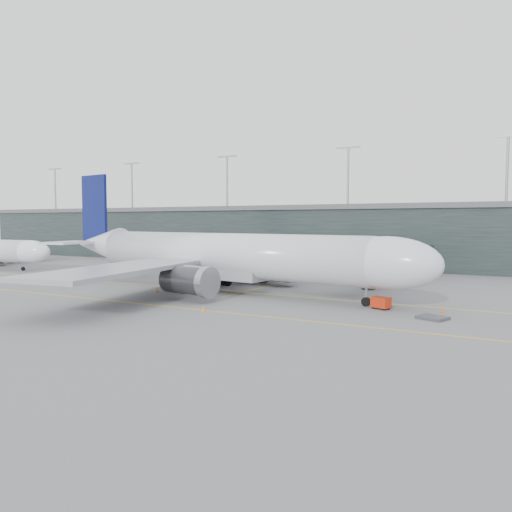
% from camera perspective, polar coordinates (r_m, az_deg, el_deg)
% --- Properties ---
extents(ground, '(320.00, 320.00, 0.00)m').
position_cam_1_polar(ground, '(84.66, -3.19, -3.60)').
color(ground, '#5E5E63').
rests_on(ground, ground).
extents(taxiline_a, '(160.00, 0.25, 0.02)m').
position_cam_1_polar(taxiline_a, '(81.31, -4.67, -3.92)').
color(taxiline_a, yellow).
rests_on(taxiline_a, ground).
extents(taxiline_b, '(160.00, 0.25, 0.02)m').
position_cam_1_polar(taxiline_b, '(68.65, -12.04, -5.46)').
color(taxiline_b, yellow).
rests_on(taxiline_b, ground).
extents(taxiline_lead_main, '(0.25, 60.00, 0.02)m').
position_cam_1_polar(taxiline_lead_main, '(100.02, 5.31, -2.44)').
color(taxiline_lead_main, yellow).
rests_on(taxiline_lead_main, ground).
extents(taxiline_lead_adj, '(0.25, 60.00, 0.02)m').
position_cam_1_polar(taxiline_lead_adj, '(150.57, -23.91, -0.60)').
color(taxiline_lead_adj, yellow).
rests_on(taxiline_lead_adj, ground).
extents(terminal, '(240.00, 36.00, 29.00)m').
position_cam_1_polar(terminal, '(136.72, 9.70, 2.45)').
color(terminal, black).
rests_on(terminal, ground).
extents(main_aircraft, '(72.16, 67.28, 20.24)m').
position_cam_1_polar(main_aircraft, '(80.04, -4.00, 0.04)').
color(main_aircraft, silver).
rests_on(main_aircraft, ground).
extents(jet_bridge, '(6.87, 43.96, 6.04)m').
position_cam_1_polar(jet_bridge, '(96.24, 15.40, -0.12)').
color(jet_bridge, '#28292D').
rests_on(jet_bridge, ground).
extents(gse_cart, '(2.64, 2.16, 1.55)m').
position_cam_1_polar(gse_cart, '(65.71, 14.08, -5.17)').
color(gse_cart, '#B9270D').
rests_on(gse_cart, ground).
extents(baggage_dolly, '(3.79, 3.46, 0.31)m').
position_cam_1_polar(baggage_dolly, '(60.91, 19.54, -6.64)').
color(baggage_dolly, '#3E3D43').
rests_on(baggage_dolly, ground).
extents(uld_a, '(2.49, 2.18, 1.94)m').
position_cam_1_polar(uld_a, '(95.98, -3.06, -2.09)').
color(uld_a, '#323237').
rests_on(uld_a, ground).
extents(uld_b, '(2.67, 2.44, 1.97)m').
position_cam_1_polar(uld_b, '(96.48, -0.57, -2.04)').
color(uld_b, '#323237').
rests_on(uld_b, ground).
extents(uld_c, '(2.72, 2.40, 2.09)m').
position_cam_1_polar(uld_c, '(91.85, 0.72, -2.31)').
color(uld_c, '#323237').
rests_on(uld_c, ground).
extents(cone_nose, '(0.40, 0.40, 0.64)m').
position_cam_1_polar(cone_nose, '(65.23, 20.56, -5.85)').
color(cone_nose, '#F74D0D').
rests_on(cone_nose, ground).
extents(cone_wing_stbd, '(0.47, 0.47, 0.75)m').
position_cam_1_polar(cone_wing_stbd, '(62.54, -6.00, -5.98)').
color(cone_wing_stbd, orange).
rests_on(cone_wing_stbd, ground).
extents(cone_wing_port, '(0.46, 0.46, 0.72)m').
position_cam_1_polar(cone_wing_port, '(91.94, 5.32, -2.78)').
color(cone_wing_port, orange).
rests_on(cone_wing_port, ground).
extents(cone_tail, '(0.46, 0.46, 0.73)m').
position_cam_1_polar(cone_tail, '(80.14, -11.27, -3.84)').
color(cone_tail, '#E15C0C').
rests_on(cone_tail, ground).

